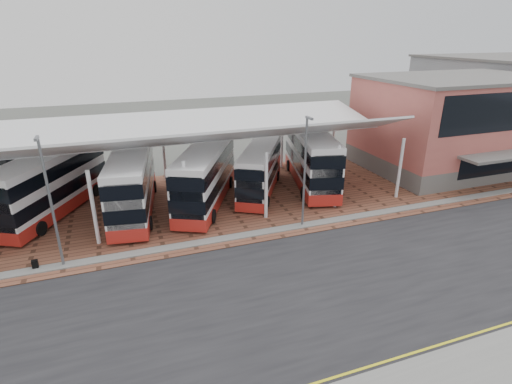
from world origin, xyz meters
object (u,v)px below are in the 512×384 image
(bus_1, at_px, (51,184))
(bus_4, at_px, (260,170))
(bus_3, at_px, (206,176))
(terminal, at_px, (457,123))
(bus_5, at_px, (311,158))
(bus_2, at_px, (133,182))

(bus_1, xyz_separation_m, bus_4, (16.57, -1.26, -0.31))
(bus_3, relative_size, bus_4, 1.17)
(bus_3, bearing_deg, terminal, 28.94)
(bus_3, height_order, bus_5, bus_5)
(terminal, distance_m, bus_2, 32.35)
(terminal, distance_m, bus_4, 21.73)
(bus_2, bearing_deg, bus_1, 172.83)
(bus_1, xyz_separation_m, bus_3, (11.57, -2.08, -0.02))
(bus_2, xyz_separation_m, bus_5, (15.83, 0.90, 0.07))
(bus_1, height_order, bus_5, bus_5)
(bus_4, distance_m, bus_5, 5.17)
(bus_2, xyz_separation_m, bus_4, (10.70, 0.42, -0.34))
(bus_3, xyz_separation_m, bus_5, (10.13, 1.29, 0.11))
(bus_3, xyz_separation_m, bus_4, (5.00, 0.81, -0.30))
(terminal, distance_m, bus_5, 16.58)
(bus_5, bearing_deg, terminal, 14.38)
(bus_2, relative_size, bus_5, 0.97)
(terminal, xyz_separation_m, bus_1, (-38.14, 0.95, -2.24))
(bus_2, bearing_deg, bus_3, 4.94)
(bus_3, relative_size, bus_5, 0.93)
(bus_1, distance_m, bus_2, 6.11)
(terminal, relative_size, bus_1, 1.62)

